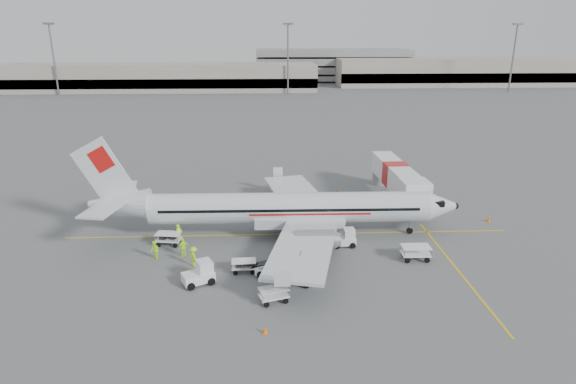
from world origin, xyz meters
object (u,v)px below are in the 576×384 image
belt_loader (279,261)px  tug_mid (297,273)px  aircraft (289,188)px  tug_aft (198,273)px  tug_fore (344,238)px  jet_bridge (395,182)px

belt_loader → tug_mid: size_ratio=2.15×
aircraft → tug_aft: aircraft is taller
belt_loader → tug_fore: (6.26, 5.63, -0.49)m
tug_fore → tug_mid: tug_mid is taller
jet_bridge → tug_mid: jet_bridge is taller
jet_bridge → tug_mid: bearing=-125.1°
aircraft → tug_mid: aircraft is taller
tug_aft → aircraft: bearing=25.1°
jet_bridge → belt_loader: (-14.27, -18.30, -0.94)m
aircraft → tug_mid: size_ratio=15.53×
aircraft → tug_aft: 12.87m
jet_bridge → belt_loader: jet_bridge is taller
aircraft → jet_bridge: (13.01, 9.89, -2.64)m
jet_bridge → tug_mid: size_ratio=7.56×
tug_fore → tug_mid: (-4.81, -6.97, 0.04)m
aircraft → tug_fore: 7.03m
jet_bridge → tug_fore: bearing=-124.3°
aircraft → jet_bridge: 16.55m
aircraft → belt_loader: size_ratio=7.22×
aircraft → tug_mid: (0.19, -9.75, -4.04)m
aircraft → belt_loader: (-1.26, -8.41, -3.59)m
jet_bridge → tug_fore: size_ratio=7.92×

